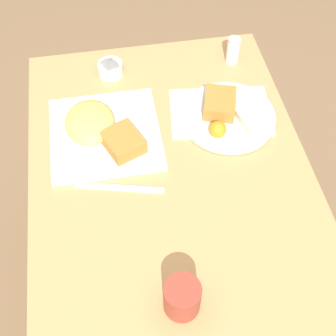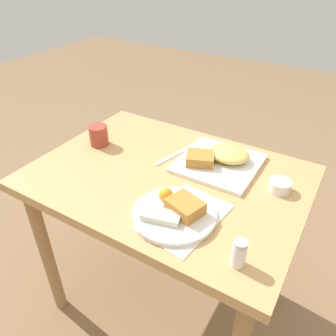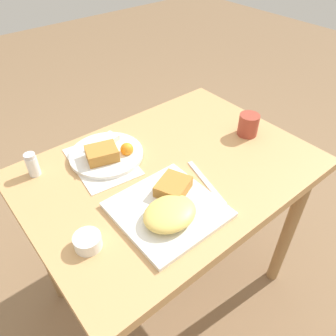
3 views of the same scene
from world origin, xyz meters
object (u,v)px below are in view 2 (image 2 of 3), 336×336
at_px(plate_oval_far, 175,211).
at_px(butter_knife, 176,154).
at_px(salt_shaker, 239,255).
at_px(coffee_mug, 99,135).
at_px(sauce_ramekin, 280,186).
at_px(plate_square_near, 220,159).

relative_size(plate_oval_far, butter_knife, 1.17).
xyz_separation_m(salt_shaker, coffee_mug, (0.69, -0.28, 0.01)).
height_order(plate_oval_far, sauce_ramekin, plate_oval_far).
distance_m(plate_oval_far, coffee_mug, 0.52).
bearing_deg(coffee_mug, plate_oval_far, 156.08).
distance_m(sauce_ramekin, coffee_mug, 0.70).
xyz_separation_m(plate_oval_far, coffee_mug, (0.47, -0.21, 0.02)).
distance_m(salt_shaker, butter_knife, 0.54).
relative_size(plate_square_near, plate_oval_far, 1.12).
bearing_deg(salt_shaker, sauce_ramekin, -90.85).
relative_size(sauce_ramekin, salt_shaker, 0.89).
relative_size(salt_shaker, butter_knife, 0.38).
xyz_separation_m(plate_oval_far, sauce_ramekin, (-0.23, -0.28, 0.00)).
bearing_deg(plate_oval_far, butter_knife, -60.50).
height_order(plate_square_near, butter_knife, plate_square_near).
xyz_separation_m(plate_oval_far, butter_knife, (0.17, -0.30, -0.02)).
bearing_deg(coffee_mug, salt_shaker, 157.96).
bearing_deg(sauce_ramekin, coffee_mug, 5.90).
bearing_deg(plate_oval_far, coffee_mug, -23.92).
distance_m(butter_knife, coffee_mug, 0.32).
bearing_deg(plate_square_near, plate_oval_far, 90.43).
bearing_deg(plate_oval_far, sauce_ramekin, -128.80).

